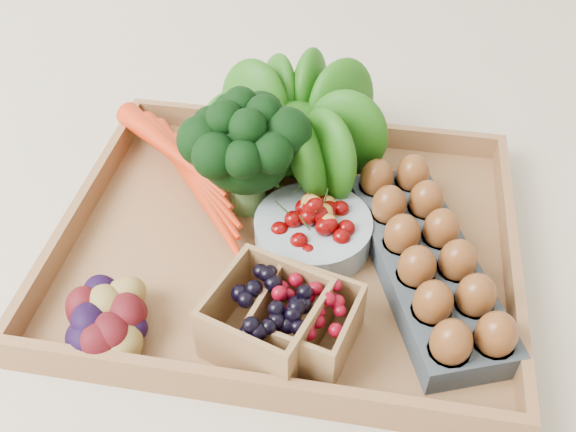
% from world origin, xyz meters
% --- Properties ---
extents(ground, '(4.00, 4.00, 0.00)m').
position_xyz_m(ground, '(0.00, 0.00, 0.00)').
color(ground, beige).
rests_on(ground, ground).
extents(tray, '(0.55, 0.45, 0.01)m').
position_xyz_m(tray, '(0.00, 0.00, 0.01)').
color(tray, '#98693F').
rests_on(tray, ground).
extents(carrots, '(0.24, 0.17, 0.06)m').
position_xyz_m(carrots, '(-0.14, 0.07, 0.04)').
color(carrots, red).
rests_on(carrots, tray).
extents(lettuce, '(0.17, 0.17, 0.17)m').
position_xyz_m(lettuce, '(-0.02, 0.15, 0.10)').
color(lettuce, '#194D0C').
rests_on(lettuce, tray).
extents(broccoli, '(0.15, 0.15, 0.12)m').
position_xyz_m(broccoli, '(-0.06, 0.06, 0.08)').
color(broccoli, black).
rests_on(broccoli, tray).
extents(cherry_bowl, '(0.14, 0.14, 0.04)m').
position_xyz_m(cherry_bowl, '(0.03, 0.00, 0.03)').
color(cherry_bowl, '#8C9EA5').
rests_on(cherry_bowl, tray).
extents(egg_carton, '(0.21, 0.32, 0.04)m').
position_xyz_m(egg_carton, '(0.17, -0.03, 0.03)').
color(egg_carton, '#394249').
rests_on(egg_carton, tray).
extents(potatoes, '(0.12, 0.12, 0.07)m').
position_xyz_m(potatoes, '(-0.16, -0.17, 0.05)').
color(potatoes, '#410A0F').
rests_on(potatoes, tray).
extents(punnet_blackberry, '(0.14, 0.14, 0.08)m').
position_xyz_m(punnet_blackberry, '(0.00, -0.15, 0.05)').
color(punnet_blackberry, black).
rests_on(punnet_blackberry, tray).
extents(punnet_raspberry, '(0.12, 0.12, 0.07)m').
position_xyz_m(punnet_raspberry, '(0.04, -0.14, 0.05)').
color(punnet_raspberry, '#670412').
rests_on(punnet_raspberry, tray).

